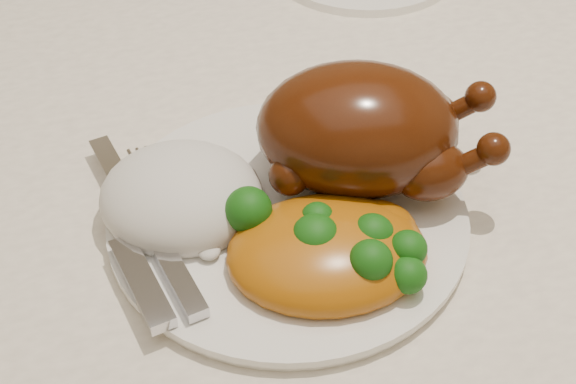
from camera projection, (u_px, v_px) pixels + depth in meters
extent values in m
cube|color=brown|center=(287.00, 115.00, 0.71)|extent=(1.60, 0.90, 0.04)
cube|color=white|center=(287.00, 93.00, 0.70)|extent=(1.72, 1.02, 0.01)
cylinder|color=white|center=(288.00, 218.00, 0.57)|extent=(0.32, 0.32, 0.01)
ellipsoid|color=#4C1E08|center=(357.00, 129.00, 0.57)|extent=(0.17, 0.15, 0.09)
ellipsoid|color=#4C1E08|center=(347.00, 112.00, 0.55)|extent=(0.08, 0.07, 0.04)
ellipsoid|color=#4C1E08|center=(430.00, 171.00, 0.55)|extent=(0.06, 0.04, 0.04)
sphere|color=#4C1E08|center=(494.00, 149.00, 0.54)|extent=(0.02, 0.02, 0.02)
ellipsoid|color=#4C1E08|center=(422.00, 119.00, 0.60)|extent=(0.06, 0.04, 0.04)
sphere|color=#4C1E08|center=(480.00, 97.00, 0.58)|extent=(0.02, 0.02, 0.02)
sphere|color=#4C1E08|center=(289.00, 175.00, 0.55)|extent=(0.03, 0.03, 0.03)
sphere|color=#4C1E08|center=(292.00, 115.00, 0.60)|extent=(0.03, 0.03, 0.03)
ellipsoid|color=white|center=(182.00, 197.00, 0.56)|extent=(0.14, 0.14, 0.06)
ellipsoid|color=#B25E0B|center=(327.00, 253.00, 0.53)|extent=(0.15, 0.12, 0.05)
ellipsoid|color=#B25E0B|center=(373.00, 232.00, 0.54)|extent=(0.06, 0.05, 0.03)
ellipsoid|color=#0F3C0A|center=(372.00, 237.00, 0.52)|extent=(0.03, 0.03, 0.03)
ellipsoid|color=#0F3C0A|center=(371.00, 261.00, 0.50)|extent=(0.03, 0.03, 0.03)
ellipsoid|color=#0F3C0A|center=(321.00, 277.00, 0.51)|extent=(0.03, 0.03, 0.02)
ellipsoid|color=#0F3C0A|center=(248.00, 210.00, 0.53)|extent=(0.03, 0.03, 0.03)
ellipsoid|color=#0F3C0A|center=(315.00, 237.00, 0.52)|extent=(0.03, 0.03, 0.03)
ellipsoid|color=#0F3C0A|center=(317.00, 219.00, 0.53)|extent=(0.02, 0.02, 0.02)
ellipsoid|color=#0F3C0A|center=(408.00, 248.00, 0.51)|extent=(0.03, 0.03, 0.02)
ellipsoid|color=#0F3C0A|center=(356.00, 270.00, 0.51)|extent=(0.02, 0.02, 0.02)
ellipsoid|color=#0F3C0A|center=(408.00, 275.00, 0.51)|extent=(0.03, 0.03, 0.02)
cube|color=silver|center=(126.00, 190.00, 0.58)|extent=(0.04, 0.13, 0.00)
cube|color=silver|center=(142.00, 282.00, 0.51)|extent=(0.03, 0.08, 0.01)
cube|color=silver|center=(174.00, 270.00, 0.52)|extent=(0.03, 0.09, 0.01)
cube|color=silver|center=(155.00, 184.00, 0.58)|extent=(0.03, 0.09, 0.00)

